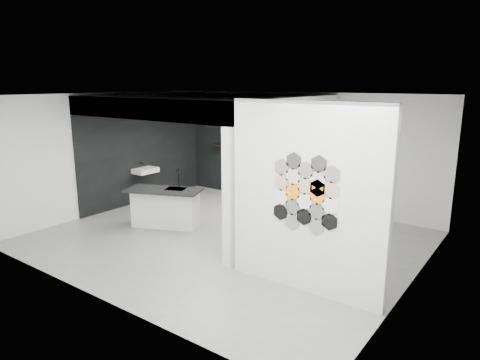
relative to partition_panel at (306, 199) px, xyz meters
name	(u,v)px	position (x,y,z in m)	size (l,w,h in m)	color
floor	(227,238)	(-2.23, 1.00, -1.40)	(7.00, 6.00, 0.01)	slate
partition_panel	(306,199)	(0.00, 0.00, 0.00)	(2.45, 0.15, 2.80)	silver
bay_clad_back	(257,154)	(-3.52, 3.97, -0.22)	(4.40, 0.04, 2.35)	black
bay_clad_left	(145,156)	(-5.70, 2.00, -0.22)	(0.04, 4.00, 2.35)	black
bulkhead	(208,105)	(-3.52, 2.00, 1.15)	(4.40, 4.00, 0.40)	silver
corner_column	(229,199)	(-1.41, 0.00, -0.22)	(0.16, 0.16, 2.35)	silver
fascia_beam	(141,109)	(-3.52, 0.08, 1.15)	(4.40, 0.16, 0.40)	silver
wall_basin	(145,170)	(-5.46, 1.80, -0.55)	(0.40, 0.60, 0.12)	silver
display_shelf	(258,150)	(-3.43, 3.87, -0.10)	(3.00, 0.15, 0.04)	black
kitchen_island	(166,207)	(-3.75, 0.81, -0.97)	(1.72, 1.25, 1.27)	silver
stockpot	(227,142)	(-4.45, 3.87, 0.02)	(0.25, 0.25, 0.20)	black
kettle	(290,150)	(-2.46, 3.87, 0.00)	(0.19, 0.19, 0.16)	black
glass_bowl	(304,152)	(-2.08, 3.87, -0.03)	(0.15, 0.15, 0.11)	gray
glass_vase	(304,151)	(-2.08, 3.87, -0.01)	(0.11, 0.11, 0.15)	gray
bottle_dark	(240,144)	(-4.02, 3.87, 0.01)	(0.07, 0.07, 0.18)	black
utensil_cup	(234,145)	(-4.20, 3.87, -0.03)	(0.08, 0.08, 0.10)	black
hex_tile_cluster	(305,194)	(0.03, -0.09, 0.10)	(1.04, 0.02, 1.16)	black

